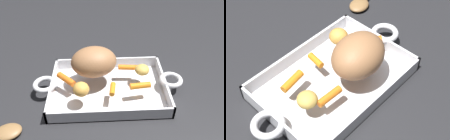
{
  "view_description": "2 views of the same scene",
  "coord_description": "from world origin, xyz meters",
  "views": [
    {
      "loc": [
        -0.02,
        -0.5,
        0.47
      ],
      "look_at": [
        0.01,
        0.02,
        0.07
      ],
      "focal_mm": 37.18,
      "sensor_mm": 36.0,
      "label": 1
    },
    {
      "loc": [
        0.34,
        0.34,
        0.57
      ],
      "look_at": [
        -0.0,
        0.01,
        0.05
      ],
      "focal_mm": 53.36,
      "sensor_mm": 36.0,
      "label": 2
    }
  ],
  "objects": [
    {
      "name": "pork_roast",
      "position": [
        -0.04,
        0.03,
        0.08
      ],
      "size": [
        0.14,
        0.11,
        0.08
      ],
      "primitive_type": "ellipsoid",
      "rotation": [
        0.0,
        0.0,
        0.1
      ],
      "color": "#9F6B44",
      "rests_on": "roasting_dish"
    },
    {
      "name": "baby_carrot_northeast",
      "position": [
        0.06,
        0.05,
        0.05
      ],
      "size": [
        0.06,
        0.02,
        0.02
      ],
      "primitive_type": "cylinder",
      "rotation": [
        1.6,
        0.0,
        1.51
      ],
      "color": "orange",
      "rests_on": "roasting_dish"
    },
    {
      "name": "potato_corner",
      "position": [
        0.1,
        0.02,
        0.06
      ],
      "size": [
        0.05,
        0.05,
        0.03
      ],
      "primitive_type": "ellipsoid",
      "rotation": [
        0.0,
        0.0,
        4.8
      ],
      "color": "gold",
      "rests_on": "roasting_dish"
    },
    {
      "name": "baby_carrot_southwest",
      "position": [
        -0.12,
        0.0,
        0.05
      ],
      "size": [
        0.06,
        0.05,
        0.02
      ],
      "primitive_type": "cylinder",
      "rotation": [
        1.49,
        0.0,
        3.99
      ],
      "color": "orange",
      "rests_on": "roasting_dish"
    },
    {
      "name": "roasting_dish",
      "position": [
        0.0,
        0.0,
        0.01
      ],
      "size": [
        0.43,
        0.23,
        0.04
      ],
      "color": "silver",
      "rests_on": "ground_plane"
    },
    {
      "name": "ground_plane",
      "position": [
        0.0,
        0.0,
        0.0
      ],
      "size": [
        2.1,
        2.1,
        0.0
      ],
      "primitive_type": "plane",
      "color": "#232326"
    },
    {
      "name": "potato_golden_small",
      "position": [
        -0.07,
        -0.05,
        0.06
      ],
      "size": [
        0.06,
        0.06,
        0.04
      ],
      "primitive_type": "ellipsoid",
      "rotation": [
        0.0,
        0.0,
        2.29
      ],
      "color": "gold",
      "rests_on": "roasting_dish"
    },
    {
      "name": "baby_carrot_southeast",
      "position": [
        0.08,
        -0.04,
        0.05
      ],
      "size": [
        0.06,
        0.02,
        0.02
      ],
      "primitive_type": "cylinder",
      "rotation": [
        1.54,
        0.0,
        4.85
      ],
      "color": "orange",
      "rests_on": "roasting_dish"
    },
    {
      "name": "baby_carrot_short",
      "position": [
        0.01,
        -0.05,
        0.05
      ],
      "size": [
        0.02,
        0.04,
        0.01
      ],
      "primitive_type": "cylinder",
      "rotation": [
        1.56,
        0.0,
        3.0
      ],
      "color": "orange",
      "rests_on": "roasting_dish"
    }
  ]
}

